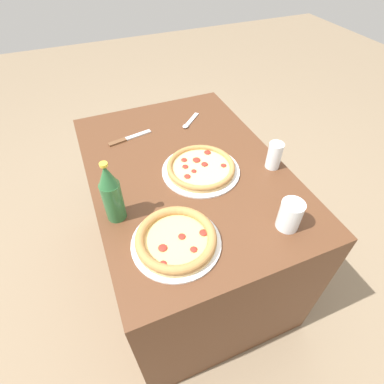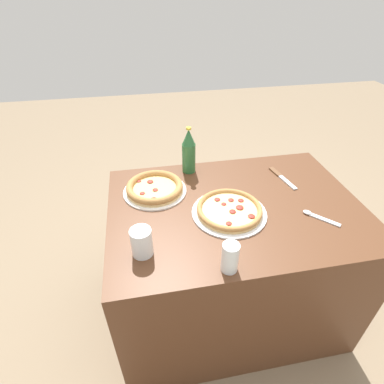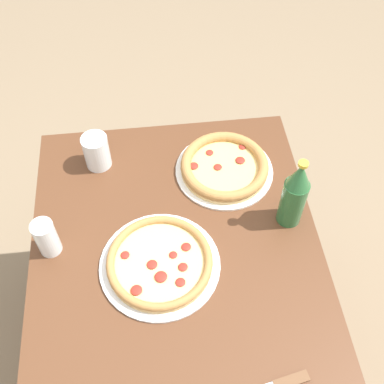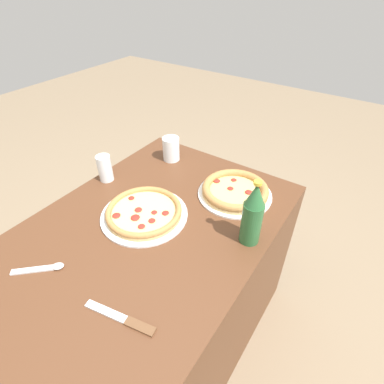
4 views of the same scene
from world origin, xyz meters
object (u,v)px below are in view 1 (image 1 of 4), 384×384
glass_cola (290,216)px  beer_bottle (111,193)px  knife (128,138)px  spoon (189,122)px  pizza_salami (201,168)px  pizza_margherita (176,239)px  glass_iced_tea (274,156)px

glass_cola → beer_bottle: bearing=63.4°
knife → spoon: size_ratio=1.63×
pizza_salami → glass_cola: bearing=-156.9°
beer_bottle → pizza_margherita: bearing=-141.0°
glass_cola → spoon: bearing=5.4°
pizza_salami → glass_cola: 0.42m
spoon → glass_iced_tea: bearing=-155.8°
pizza_salami → knife: 0.41m
knife → spoon: spoon is taller
pizza_margherita → pizza_salami: pizza_margherita is taller
glass_iced_tea → beer_bottle: bearing=92.1°
glass_iced_tea → knife: bearing=50.4°
glass_iced_tea → beer_bottle: (-0.02, 0.67, 0.06)m
pizza_salami → glass_iced_tea: 0.31m
knife → glass_iced_tea: bearing=-129.6°
pizza_margherita → knife: pizza_margherita is taller
glass_cola → spoon: glass_cola is taller
glass_iced_tea → knife: glass_iced_tea is taller
pizza_salami → glass_cola: glass_cola is taller
knife → pizza_salami: bearing=-146.7°
spoon → beer_bottle: bearing=135.1°
glass_cola → spoon: 0.75m
pizza_margherita → spoon: size_ratio=2.28×
glass_iced_tea → pizza_salami: bearing=73.5°
beer_bottle → pizza_salami: bearing=-73.6°
glass_iced_tea → beer_bottle: 0.67m
pizza_salami → glass_iced_tea: bearing=-106.5°
pizza_margherita → beer_bottle: (0.19, 0.16, 0.10)m
spoon → pizza_margherita: bearing=154.7°
spoon → glass_cola: bearing=-174.6°
pizza_margherita → glass_iced_tea: (0.22, -0.52, 0.03)m
pizza_margherita → glass_iced_tea: size_ratio=2.57×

